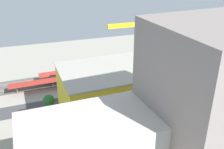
% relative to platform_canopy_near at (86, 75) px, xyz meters
% --- Properties ---
extents(ground_plane, '(155.87, 155.87, 0.00)m').
position_rel_platform_canopy_near_xyz_m(ground_plane, '(-5.06, 11.33, -3.92)').
color(ground_plane, '#9E998C').
rests_on(ground_plane, ground).
extents(rail_bed, '(97.87, 17.61, 0.01)m').
position_rel_platform_canopy_near_xyz_m(rail_bed, '(-5.06, -7.81, -3.92)').
color(rail_bed, '#5B544C').
rests_on(rail_bed, ground).
extents(street_asphalt, '(97.68, 12.60, 0.01)m').
position_rel_platform_canopy_near_xyz_m(street_asphalt, '(-5.06, 13.84, -3.92)').
color(street_asphalt, '#424244').
rests_on(street_asphalt, ground).
extents(track_rails, '(97.36, 11.18, 0.12)m').
position_rel_platform_canopy_near_xyz_m(track_rails, '(-5.06, -7.81, -3.74)').
color(track_rails, '#9E9EA8').
rests_on(track_rails, ground).
extents(platform_canopy_near, '(67.10, 6.95, 4.12)m').
position_rel_platform_canopy_near_xyz_m(platform_canopy_near, '(0.00, 0.00, 0.00)').
color(platform_canopy_near, '#A82D23').
rests_on(platform_canopy_near, ground).
extents(platform_canopy_far, '(55.39, 6.36, 4.53)m').
position_rel_platform_canopy_near_xyz_m(platform_canopy_far, '(-7.24, -6.24, 0.33)').
color(platform_canopy_far, '#B73328').
rests_on(platform_canopy_far, ground).
extents(locomotive, '(16.17, 3.25, 5.02)m').
position_rel_platform_canopy_near_xyz_m(locomotive, '(-25.46, -10.83, -2.13)').
color(locomotive, black).
rests_on(locomotive, ground).
extents(passenger_coach, '(17.53, 3.69, 6.06)m').
position_rel_platform_canopy_near_xyz_m(passenger_coach, '(-45.55, -10.82, -0.74)').
color(passenger_coach, black).
rests_on(passenger_coach, ground).
extents(parked_car_0, '(4.81, 1.94, 1.82)m').
position_rel_platform_canopy_near_xyz_m(parked_car_0, '(-31.99, 9.89, -3.12)').
color(parked_car_0, black).
rests_on(parked_car_0, ground).
extents(parked_car_1, '(4.59, 1.83, 1.68)m').
position_rel_platform_canopy_near_xyz_m(parked_car_1, '(-23.80, 10.69, -3.18)').
color(parked_car_1, black).
rests_on(parked_car_1, ground).
extents(parked_car_2, '(4.73, 2.09, 1.83)m').
position_rel_platform_canopy_near_xyz_m(parked_car_2, '(-15.66, 10.99, -3.11)').
color(parked_car_2, black).
rests_on(parked_car_2, ground).
extents(parked_car_3, '(4.51, 2.10, 1.65)m').
position_rel_platform_canopy_near_xyz_m(parked_car_3, '(-8.58, 10.54, -3.20)').
color(parked_car_3, black).
rests_on(parked_car_3, ground).
extents(parked_car_4, '(4.23, 2.00, 1.59)m').
position_rel_platform_canopy_near_xyz_m(parked_car_4, '(-0.46, 10.40, -3.21)').
color(parked_car_4, black).
rests_on(parked_car_4, ground).
extents(parked_car_5, '(4.60, 1.81, 1.85)m').
position_rel_platform_canopy_near_xyz_m(parked_car_5, '(8.16, 10.80, -3.11)').
color(parked_car_5, black).
rests_on(parked_car_5, ground).
extents(construction_building, '(34.86, 24.02, 20.78)m').
position_rel_platform_canopy_near_xyz_m(construction_building, '(-1.79, 34.70, 6.47)').
color(construction_building, yellow).
rests_on(construction_building, ground).
extents(construction_roof_slab, '(35.48, 24.64, 0.40)m').
position_rel_platform_canopy_near_xyz_m(construction_roof_slab, '(-1.79, 34.70, 17.06)').
color(construction_roof_slab, '#ADA89E').
rests_on(construction_roof_slab, construction_building).
extents(tower_crane, '(27.94, 3.60, 34.62)m').
position_rel_platform_canopy_near_xyz_m(tower_crane, '(-20.39, 31.13, 16.85)').
color(tower_crane, gray).
rests_on(tower_crane, ground).
extents(box_truck_0, '(9.74, 3.21, 3.59)m').
position_rel_platform_canopy_near_xyz_m(box_truck_0, '(5.64, 18.80, -2.18)').
color(box_truck_0, black).
rests_on(box_truck_0, ground).
extents(box_truck_1, '(8.26, 2.66, 3.38)m').
position_rel_platform_canopy_near_xyz_m(box_truck_1, '(9.46, 16.49, -2.25)').
color(box_truck_1, black).
rests_on(box_truck_1, ground).
extents(box_truck_2, '(9.38, 2.83, 3.48)m').
position_rel_platform_canopy_near_xyz_m(box_truck_2, '(-12.75, 18.27, -2.22)').
color(box_truck_2, black).
rests_on(box_truck_2, ground).
extents(street_tree_0, '(5.04, 5.04, 7.97)m').
position_rel_platform_canopy_near_xyz_m(street_tree_0, '(3.93, 19.83, 1.49)').
color(street_tree_0, brown).
rests_on(street_tree_0, ground).
extents(street_tree_1, '(5.13, 5.13, 8.19)m').
position_rel_platform_canopy_near_xyz_m(street_tree_1, '(-14.20, 18.13, 1.69)').
color(street_tree_1, brown).
rests_on(street_tree_1, ground).
extents(street_tree_2, '(4.94, 4.94, 7.36)m').
position_rel_platform_canopy_near_xyz_m(street_tree_2, '(-32.21, 19.52, 0.96)').
color(street_tree_2, brown).
rests_on(street_tree_2, ground).
extents(street_tree_3, '(5.68, 5.68, 8.24)m').
position_rel_platform_canopy_near_xyz_m(street_tree_3, '(8.15, 18.36, 1.45)').
color(street_tree_3, brown).
rests_on(street_tree_3, ground).
extents(street_tree_4, '(4.30, 4.30, 6.60)m').
position_rel_platform_canopy_near_xyz_m(street_tree_4, '(18.64, 18.73, 0.51)').
color(street_tree_4, brown).
rests_on(street_tree_4, ground).
extents(traffic_light, '(0.50, 0.36, 6.30)m').
position_rel_platform_canopy_near_xyz_m(traffic_light, '(-0.94, 18.13, 0.26)').
color(traffic_light, '#333333').
rests_on(traffic_light, ground).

